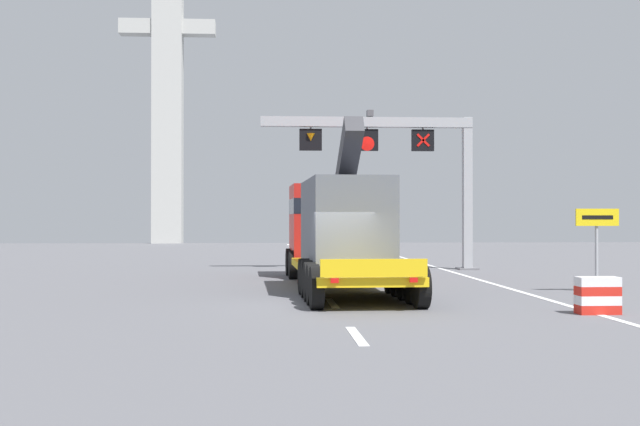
# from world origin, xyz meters

# --- Properties ---
(ground) EXTENTS (112.00, 112.00, 0.00)m
(ground) POSITION_xyz_m (0.00, 0.00, 0.00)
(ground) COLOR #5B5B60
(lane_markings) EXTENTS (0.20, 58.68, 0.01)m
(lane_markings) POSITION_xyz_m (0.00, 22.04, 0.01)
(lane_markings) COLOR silver
(lane_markings) RESTS_ON ground
(edge_line_right) EXTENTS (0.20, 63.00, 0.01)m
(edge_line_right) POSITION_xyz_m (6.20, 12.00, 0.01)
(edge_line_right) COLOR silver
(edge_line_right) RESTS_ON ground
(overhead_lane_gantry) EXTENTS (9.83, 0.90, 7.21)m
(overhead_lane_gantry) POSITION_xyz_m (4.08, 14.49, 5.47)
(overhead_lane_gantry) COLOR #9EA0A5
(overhead_lane_gantry) RESTS_ON ground
(heavy_haul_truck_yellow) EXTENTS (3.40, 14.13, 5.30)m
(heavy_haul_truck_yellow) POSITION_xyz_m (0.60, 6.10, 1.99)
(heavy_haul_truck_yellow) COLOR yellow
(heavy_haul_truck_yellow) RESTS_ON ground
(exit_sign_yellow) EXTENTS (1.37, 0.15, 2.62)m
(exit_sign_yellow) POSITION_xyz_m (8.52, 2.88, 1.97)
(exit_sign_yellow) COLOR #9EA0A5
(exit_sign_yellow) RESTS_ON ground
(crash_barrier_striped) EXTENTS (1.00, 0.51, 0.90)m
(crash_barrier_striped) POSITION_xyz_m (6.23, -2.68, 0.45)
(crash_barrier_striped) COLOR red
(crash_barrier_striped) RESTS_ON ground
(bridge_pylon_distant) EXTENTS (9.00, 2.00, 32.91)m
(bridge_pylon_distant) POSITION_xyz_m (-11.29, 55.53, 16.84)
(bridge_pylon_distant) COLOR #B7B7B2
(bridge_pylon_distant) RESTS_ON ground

